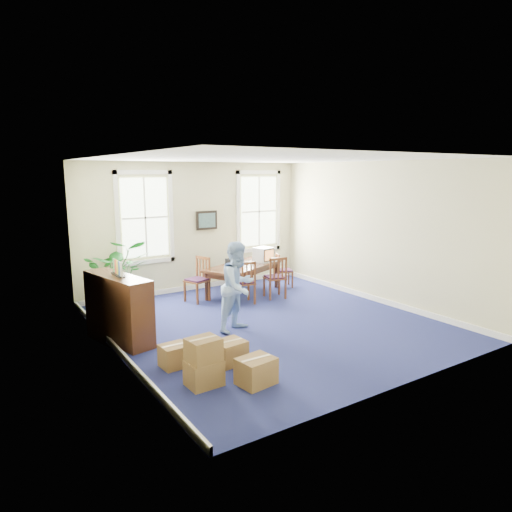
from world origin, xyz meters
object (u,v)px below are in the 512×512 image
conference_table (243,279)px  chair_near_left (244,282)px  potted_plant (119,273)px  cardboard_boxes (212,356)px  crt_tv (263,255)px  credenza (118,306)px  man (238,286)px

conference_table → chair_near_left: bearing=-145.3°
potted_plant → cardboard_boxes: bearing=-89.7°
crt_tv → potted_plant: (-3.51, 0.44, -0.13)m
credenza → potted_plant: 2.09m
conference_table → potted_plant: size_ratio=1.37×
conference_table → chair_near_left: size_ratio=2.12×
man → potted_plant: man is taller
crt_tv → chair_near_left: (-1.06, -0.77, -0.41)m
chair_near_left → man: size_ratio=0.59×
potted_plant → crt_tv: bearing=-7.1°
man → cardboard_boxes: (-1.40, -1.61, -0.49)m
crt_tv → credenza: size_ratio=0.28×
conference_table → potted_plant: (-2.88, 0.49, 0.41)m
chair_near_left → credenza: (-3.07, -0.78, 0.13)m
crt_tv → potted_plant: bearing=160.2°
conference_table → chair_near_left: (-0.43, -0.72, 0.14)m
crt_tv → chair_near_left: bearing=-156.6°
man → credenza: bearing=139.0°
chair_near_left → credenza: bearing=25.0°
man → credenza: 2.17m
man → credenza: (-2.05, 0.70, -0.22)m
conference_table → crt_tv: bearing=-20.0°
conference_table → cardboard_boxes: cardboard_boxes is taller
chair_near_left → potted_plant: bearing=-15.5°
conference_table → crt_tv: 0.83m
credenza → potted_plant: potted_plant is taller
conference_table → man: man is taller
chair_near_left → cardboard_boxes: bearing=62.6°
credenza → cardboard_boxes: credenza is taller
conference_table → cardboard_boxes: size_ratio=1.67×
conference_table → potted_plant: 2.95m
man → cardboard_boxes: man is taller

